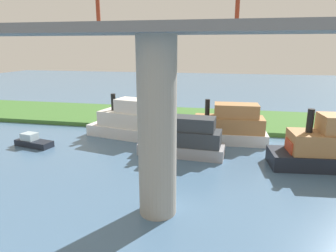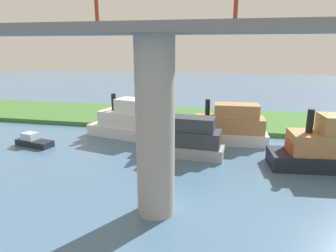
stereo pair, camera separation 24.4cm
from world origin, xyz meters
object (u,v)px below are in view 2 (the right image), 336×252
(mooring_post, at_px, (120,118))
(houseboat_blue, at_px, (131,122))
(motorboat_white, at_px, (184,140))
(bridge_pylon, at_px, (155,130))
(motorboat_red, at_px, (33,141))
(pontoon_yellow, at_px, (227,127))
(person_on_bank, at_px, (199,119))
(riverboat_paddlewheel, at_px, (336,147))

(mooring_post, height_order, houseboat_blue, houseboat_blue)
(motorboat_white, height_order, houseboat_blue, houseboat_blue)
(bridge_pylon, xyz_separation_m, motorboat_red, (15.07, -9.37, -4.66))
(pontoon_yellow, relative_size, motorboat_red, 2.15)
(houseboat_blue, bearing_deg, motorboat_white, 146.26)
(person_on_bank, bearing_deg, motorboat_red, 33.27)
(bridge_pylon, relative_size, motorboat_red, 2.50)
(pontoon_yellow, distance_m, motorboat_red, 19.58)
(pontoon_yellow, height_order, houseboat_blue, houseboat_blue)
(mooring_post, bearing_deg, motorboat_white, 137.24)
(person_on_bank, distance_m, motorboat_red, 18.50)
(riverboat_paddlewheel, distance_m, motorboat_red, 27.59)
(mooring_post, xyz_separation_m, pontoon_yellow, (-13.38, 4.30, 0.76))
(bridge_pylon, distance_m, person_on_bank, 19.91)
(mooring_post, distance_m, houseboat_blue, 5.61)
(motorboat_white, height_order, motorboat_red, motorboat_white)
(motorboat_white, xyz_separation_m, motorboat_red, (15.14, 0.58, -1.00))
(person_on_bank, bearing_deg, houseboat_blue, 37.02)
(motorboat_white, bearing_deg, bridge_pylon, 89.58)
(riverboat_paddlewheel, relative_size, motorboat_white, 1.24)
(bridge_pylon, height_order, pontoon_yellow, bridge_pylon)
(riverboat_paddlewheel, bearing_deg, mooring_post, -23.12)
(riverboat_paddlewheel, bearing_deg, motorboat_white, -2.22)
(mooring_post, xyz_separation_m, houseboat_blue, (-3.13, 4.58, 0.83))
(bridge_pylon, relative_size, pontoon_yellow, 1.16)
(houseboat_blue, bearing_deg, pontoon_yellow, -178.45)
(riverboat_paddlewheel, xyz_separation_m, pontoon_yellow, (8.73, -5.14, -0.16))
(bridge_pylon, bearing_deg, motorboat_red, -31.88)
(bridge_pylon, bearing_deg, riverboat_paddlewheel, -142.81)
(bridge_pylon, xyz_separation_m, motorboat_white, (-0.07, -9.96, -3.66))
(mooring_post, distance_m, motorboat_red, 11.00)
(person_on_bank, xyz_separation_m, pontoon_yellow, (-3.37, 4.90, 0.44))
(person_on_bank, height_order, mooring_post, person_on_bank)
(bridge_pylon, height_order, motorboat_white, bridge_pylon)
(houseboat_blue, relative_size, motorboat_red, 2.32)
(pontoon_yellow, distance_m, houseboat_blue, 10.25)
(motorboat_white, bearing_deg, mooring_post, -42.76)
(bridge_pylon, relative_size, riverboat_paddlewheel, 1.05)
(bridge_pylon, bearing_deg, houseboat_blue, -65.67)
(pontoon_yellow, bearing_deg, motorboat_white, 51.61)
(riverboat_paddlewheel, bearing_deg, bridge_pylon, 37.19)
(riverboat_paddlewheel, xyz_separation_m, motorboat_white, (12.42, -0.48, -0.34))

